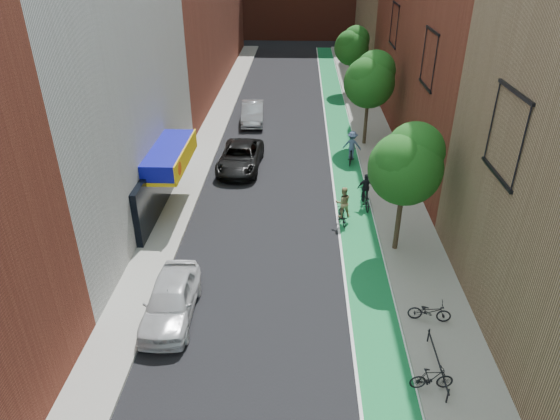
# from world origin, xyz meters

# --- Properties ---
(ground) EXTENTS (160.00, 160.00, 0.00)m
(ground) POSITION_xyz_m (0.00, 0.00, 0.00)
(ground) COLOR black
(ground) RESTS_ON ground
(bike_lane) EXTENTS (2.00, 68.00, 0.01)m
(bike_lane) POSITION_xyz_m (4.00, 26.00, 0.01)
(bike_lane) COLOR #13703E
(bike_lane) RESTS_ON ground
(sidewalk_left) EXTENTS (2.00, 68.00, 0.15)m
(sidewalk_left) POSITION_xyz_m (-6.00, 26.00, 0.07)
(sidewalk_left) COLOR gray
(sidewalk_left) RESTS_ON ground
(sidewalk_right) EXTENTS (3.00, 68.00, 0.15)m
(sidewalk_right) POSITION_xyz_m (6.50, 26.00, 0.07)
(sidewalk_right) COLOR gray
(sidewalk_right) RESTS_ON ground
(building_left_white) EXTENTS (8.00, 20.00, 12.00)m
(building_left_white) POSITION_xyz_m (-11.00, 14.00, 6.00)
(building_left_white) COLOR silver
(building_left_white) RESTS_ON ground
(tree_near) EXTENTS (3.40, 3.36, 6.42)m
(tree_near) POSITION_xyz_m (5.65, 10.02, 4.66)
(tree_near) COLOR #332619
(tree_near) RESTS_ON ground
(tree_mid) EXTENTS (3.55, 3.53, 6.74)m
(tree_mid) POSITION_xyz_m (5.65, 24.02, 4.89)
(tree_mid) COLOR #332619
(tree_mid) RESTS_ON ground
(tree_far) EXTENTS (3.30, 3.25, 6.21)m
(tree_far) POSITION_xyz_m (5.65, 38.02, 4.50)
(tree_far) COLOR #332619
(tree_far) RESTS_ON ground
(parked_car_white) EXTENTS (2.00, 4.77, 1.61)m
(parked_car_white) POSITION_xyz_m (-4.16, 4.83, 0.81)
(parked_car_white) COLOR silver
(parked_car_white) RESTS_ON ground
(parked_car_black) EXTENTS (2.86, 5.78, 1.58)m
(parked_car_black) POSITION_xyz_m (-3.00, 19.47, 0.79)
(parked_car_black) COLOR black
(parked_car_black) RESTS_ON ground
(parked_car_silver) EXTENTS (2.02, 5.06, 1.64)m
(parked_car_silver) POSITION_xyz_m (-3.00, 28.68, 0.82)
(parked_car_silver) COLOR #9A9EA3
(parked_car_silver) RESTS_ON ground
(cyclist_lane_near) EXTENTS (0.95, 1.59, 2.07)m
(cyclist_lane_near) POSITION_xyz_m (3.20, 12.60, 0.92)
(cyclist_lane_near) COLOR black
(cyclist_lane_near) RESTS_ON ground
(cyclist_lane_mid) EXTENTS (0.98, 1.96, 1.97)m
(cyclist_lane_mid) POSITION_xyz_m (4.62, 14.49, 0.71)
(cyclist_lane_mid) COLOR black
(cyclist_lane_mid) RESTS_ON ground
(cyclist_lane_far) EXTENTS (1.33, 1.75, 2.23)m
(cyclist_lane_far) POSITION_xyz_m (4.36, 20.64, 1.02)
(cyclist_lane_far) COLOR black
(cyclist_lane_far) RESTS_ON ground
(parked_bike_mid) EXTENTS (1.51, 0.52, 0.89)m
(parked_bike_mid) POSITION_xyz_m (5.40, 1.38, 0.60)
(parked_bike_mid) COLOR black
(parked_bike_mid) RESTS_ON sidewalk_right
(parked_bike_far) EXTENTS (1.73, 0.79, 0.88)m
(parked_bike_far) POSITION_xyz_m (6.09, 4.81, 0.59)
(parked_bike_far) COLOR black
(parked_bike_far) RESTS_ON sidewalk_right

